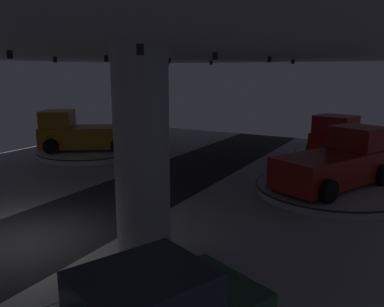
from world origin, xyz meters
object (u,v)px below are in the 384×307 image
object	(u,v)px
display_platform_far_right	(330,189)
display_platform_deep_right	(346,156)
pickup_truck_far_right	(337,163)
pickup_truck_far_left	(82,134)
column_right	(142,158)
visitor_walking_near	(154,183)
pickup_truck_deep_right	(345,138)
display_platform_far_left	(89,152)

from	to	relation	value
display_platform_far_right	display_platform_deep_right	bearing A→B (deg)	93.50
pickup_truck_far_right	display_platform_deep_right	world-z (taller)	pickup_truck_far_right
pickup_truck_far_left	display_platform_deep_right	bearing A→B (deg)	25.53
column_right	display_platform_deep_right	size ratio (longest dim) A/B	0.97
column_right	visitor_walking_near	bearing A→B (deg)	120.79
column_right	display_platform_far_right	world-z (taller)	column_right
display_platform_far_right	display_platform_deep_right	world-z (taller)	display_platform_far_right
display_platform_far_right	pickup_truck_deep_right	xyz separation A→B (m)	(-0.52, 6.87, 1.05)
display_platform_far_right	pickup_truck_deep_right	distance (m)	6.97
pickup_truck_far_right	visitor_walking_near	world-z (taller)	pickup_truck_far_right
display_platform_far_right	visitor_walking_near	distance (m)	7.21
pickup_truck_far_right	visitor_walking_near	size ratio (longest dim) A/B	3.58
pickup_truck_far_right	display_platform_far_right	bearing A→B (deg)	-114.70
display_platform_far_left	pickup_truck_far_left	bearing A→B (deg)	-146.32
display_platform_far_left	display_platform_deep_right	xyz separation A→B (m)	(13.47, 6.38, -0.03)
pickup_truck_far_right	column_right	bearing A→B (deg)	-111.38
display_platform_deep_right	visitor_walking_near	bearing A→B (deg)	-112.32
pickup_truck_far_left	display_platform_deep_right	xyz separation A→B (m)	(13.74, 6.56, -1.11)
pickup_truck_far_right	visitor_walking_near	distance (m)	7.48
display_platform_far_right	pickup_truck_deep_right	bearing A→B (deg)	94.32
display_platform_far_left	pickup_truck_deep_right	distance (m)	14.74
display_platform_far_right	pickup_truck_deep_right	world-z (taller)	pickup_truck_deep_right
pickup_truck_far_right	pickup_truck_deep_right	xyz separation A→B (m)	(-0.65, 6.58, -0.02)
display_platform_far_left	pickup_truck_far_right	world-z (taller)	pickup_truck_far_right
display_platform_deep_right	pickup_truck_deep_right	xyz separation A→B (m)	(-0.08, -0.31, 1.06)
column_right	display_platform_far_right	distance (m)	9.30
column_right	pickup_truck_deep_right	size ratio (longest dim) A/B	0.97
display_platform_far_right	pickup_truck_far_right	size ratio (longest dim) A/B	1.06
display_platform_deep_right	pickup_truck_deep_right	bearing A→B (deg)	-104.39
display_platform_far_left	pickup_truck_far_left	size ratio (longest dim) A/B	1.06
display_platform_far_left	visitor_walking_near	bearing A→B (deg)	-33.09
pickup_truck_far_left	display_platform_far_right	distance (m)	14.24
display_platform_far_right	visitor_walking_near	bearing A→B (deg)	-138.21
display_platform_far_left	display_platform_deep_right	bearing A→B (deg)	25.35
column_right	display_platform_far_left	bearing A→B (deg)	139.48
display_platform_far_left	pickup_truck_deep_right	bearing A→B (deg)	24.39
pickup_truck_far_left	visitor_walking_near	bearing A→B (deg)	-31.45
pickup_truck_far_left	display_platform_far_right	world-z (taller)	pickup_truck_far_left
column_right	pickup_truck_far_right	xyz separation A→B (m)	(3.37, 8.62, -1.50)
column_right	visitor_walking_near	distance (m)	4.52
visitor_walking_near	display_platform_far_right	bearing A→B (deg)	41.79
column_right	pickup_truck_far_left	bearing A→B (deg)	140.73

